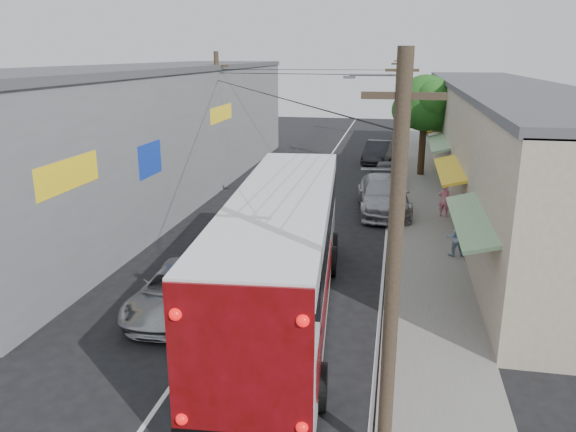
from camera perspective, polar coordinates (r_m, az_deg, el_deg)
name	(u,v)px	position (r m, az deg, el deg)	size (l,w,h in m)	color
ground	(178,377)	(15.03, -11.16, -15.77)	(120.00, 120.00, 0.00)	black
sidewalk	(418,197)	(32.70, 13.08, 1.94)	(3.00, 80.00, 0.12)	slate
building_right	(501,139)	(34.55, 20.82, 7.29)	(7.09, 40.00, 6.25)	#B9AD93
building_left	(152,131)	(32.97, -13.67, 8.38)	(7.20, 36.00, 7.25)	gray
utility_poles	(361,122)	(32.33, 7.47, 9.40)	(11.80, 45.28, 8.00)	#473828
street_tree	(426,105)	(37.92, 13.84, 10.89)	(4.40, 4.00, 6.60)	#3F2B19
coach_bus	(283,252)	(17.19, -0.51, -3.68)	(4.04, 13.83, 3.93)	white
jeepney	(178,291)	(18.15, -11.16, -7.48)	(2.27, 4.93, 1.37)	#AAABB1
parked_suv	(383,195)	(29.22, 9.64, 2.13)	(2.50, 6.15, 1.79)	#9899A0
parked_car_mid	(386,174)	(35.19, 9.93, 4.24)	(1.73, 4.30, 1.47)	#27272C
parked_car_far	(378,152)	(42.49, 9.11, 6.42)	(1.72, 4.92, 1.62)	black
pedestrian_near	(445,200)	(28.60, 15.62, 1.57)	(0.61, 0.40, 1.66)	pink
pedestrian_far	(455,237)	(23.15, 16.60, -2.05)	(0.76, 0.59, 1.56)	#7F9DB9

